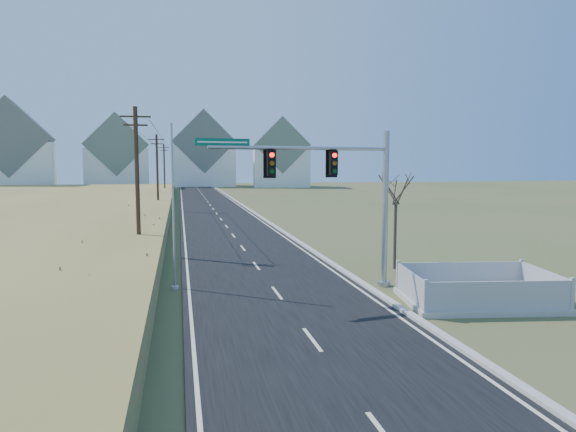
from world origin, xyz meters
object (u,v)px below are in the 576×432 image
Objects in this scene: open_sign at (486,296)px; flagpole at (174,224)px; fence_enclosure at (477,297)px; bare_tree at (396,187)px; traffic_signal_mast at (348,192)px.

flagpole is at bearing 165.35° from open_sign.
fence_enclosure is at bearing 175.48° from open_sign.
fence_enclosure is 8.16m from bare_tree.
traffic_signal_mast is at bearing -136.10° from bare_tree.
fence_enclosure is (4.40, -3.27, -4.08)m from traffic_signal_mast.
bare_tree is (11.45, 2.14, 1.45)m from flagpole.
traffic_signal_mast is 7.85m from flagpole.
flagpole reaches higher than traffic_signal_mast.
traffic_signal_mast reaches higher than bare_tree.
open_sign is 8.23m from bare_tree.
bare_tree reaches higher than open_sign.
traffic_signal_mast reaches higher than fence_enclosure.
open_sign is 0.10× the size of bare_tree.
traffic_signal_mast is 7.08m from open_sign.
traffic_signal_mast is at bearing 151.93° from fence_enclosure.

